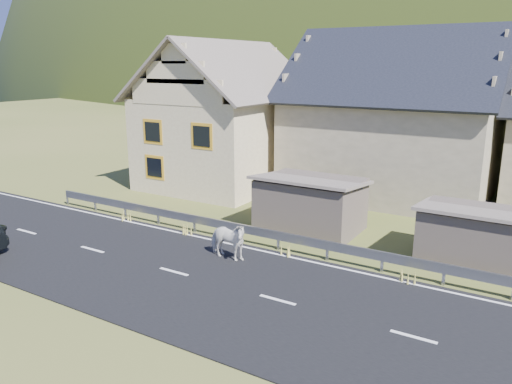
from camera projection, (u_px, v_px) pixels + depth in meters
The scene contains 10 objects.
ground at pixel (278, 301), 14.87m from camera, with size 160.00×160.00×0.00m, color #3C4E19.
road at pixel (278, 301), 14.87m from camera, with size 60.00×7.00×0.04m, color black.
lane_markings at pixel (278, 300), 14.86m from camera, with size 60.00×6.60×0.01m, color silver.
guardrail at pixel (327, 246), 17.78m from camera, with size 28.10×0.09×0.75m.
shed_left at pixel (311, 205), 20.98m from camera, with size 4.30×3.30×2.40m, color brown.
shed_right at pixel (474, 238), 17.33m from camera, with size 3.80×2.90×2.20m, color brown.
house_cream at pixel (226, 108), 28.72m from camera, with size 7.80×9.80×8.30m.
house_stone_a at pixel (397, 106), 26.63m from camera, with size 10.80×9.80×8.90m.
conifer_patch at pixel (296, 66), 132.00m from camera, with size 76.00×50.00×28.00m, color black.
horse at pixel (227, 240), 17.79m from camera, with size 1.70×0.77×1.43m, color white.
Camera 1 is at (6.48, -11.95, 6.90)m, focal length 35.00 mm.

